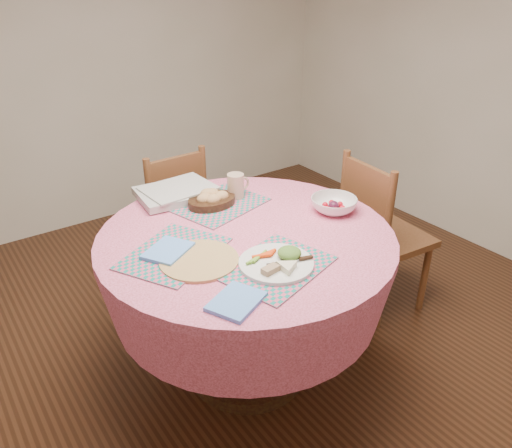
# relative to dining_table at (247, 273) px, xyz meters

# --- Properties ---
(ground) EXTENTS (4.00, 4.00, 0.00)m
(ground) POSITION_rel_dining_table_xyz_m (0.00, 0.00, -0.56)
(ground) COLOR #331C0F
(ground) RESTS_ON ground
(dining_table) EXTENTS (1.24, 1.24, 0.75)m
(dining_table) POSITION_rel_dining_table_xyz_m (0.00, 0.00, 0.00)
(dining_table) COLOR pink
(dining_table) RESTS_ON ground
(chair_right) EXTENTS (0.43, 0.45, 0.90)m
(chair_right) POSITION_rel_dining_table_xyz_m (0.88, 0.02, -0.09)
(chair_right) COLOR brown
(chair_right) RESTS_ON ground
(chair_back) EXTENTS (0.41, 0.40, 0.87)m
(chair_back) POSITION_rel_dining_table_xyz_m (0.07, 0.89, -0.10)
(chair_back) COLOR brown
(chair_back) RESTS_ON ground
(placemat_front) EXTENTS (0.47, 0.40, 0.01)m
(placemat_front) POSITION_rel_dining_table_xyz_m (-0.06, -0.28, 0.20)
(placemat_front) COLOR #167E75
(placemat_front) RESTS_ON dining_table
(placemat_left) EXTENTS (0.49, 0.45, 0.01)m
(placemat_left) POSITION_rel_dining_table_xyz_m (-0.32, 0.03, 0.20)
(placemat_left) COLOR #167E75
(placemat_left) RESTS_ON dining_table
(placemat_back) EXTENTS (0.46, 0.39, 0.01)m
(placemat_back) POSITION_rel_dining_table_xyz_m (0.06, 0.30, 0.20)
(placemat_back) COLOR #167E75
(placemat_back) RESTS_ON dining_table
(wicker_trivet) EXTENTS (0.30, 0.30, 0.01)m
(wicker_trivet) POSITION_rel_dining_table_xyz_m (-0.27, -0.08, 0.20)
(wicker_trivet) COLOR #A57247
(wicker_trivet) RESTS_ON dining_table
(napkin_near) EXTENTS (0.22, 0.20, 0.01)m
(napkin_near) POSITION_rel_dining_table_xyz_m (-0.30, -0.38, 0.20)
(napkin_near) COLOR #609BF7
(napkin_near) RESTS_ON dining_table
(napkin_far) EXTENTS (0.23, 0.21, 0.01)m
(napkin_far) POSITION_rel_dining_table_xyz_m (-0.34, 0.04, 0.21)
(napkin_far) COLOR #609BF7
(napkin_far) RESTS_ON placemat_left
(dinner_plate) EXTENTS (0.28, 0.28, 0.05)m
(dinner_plate) POSITION_rel_dining_table_xyz_m (-0.05, -0.28, 0.22)
(dinner_plate) COLOR white
(dinner_plate) RESTS_ON placemat_front
(bread_bowl) EXTENTS (0.23, 0.23, 0.08)m
(bread_bowl) POSITION_rel_dining_table_xyz_m (0.02, 0.31, 0.23)
(bread_bowl) COLOR black
(bread_bowl) RESTS_ON placemat_back
(latte_mug) EXTENTS (0.12, 0.08, 0.11)m
(latte_mug) POSITION_rel_dining_table_xyz_m (0.17, 0.32, 0.26)
(latte_mug) COLOR tan
(latte_mug) RESTS_ON placemat_back
(fruit_bowl) EXTENTS (0.26, 0.26, 0.06)m
(fruit_bowl) POSITION_rel_dining_table_xyz_m (0.44, -0.06, 0.23)
(fruit_bowl) COLOR white
(fruit_bowl) RESTS_ON dining_table
(newspaper_stack) EXTENTS (0.37, 0.30, 0.04)m
(newspaper_stack) POSITION_rel_dining_table_xyz_m (-0.07, 0.49, 0.22)
(newspaper_stack) COLOR silver
(newspaper_stack) RESTS_ON dining_table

